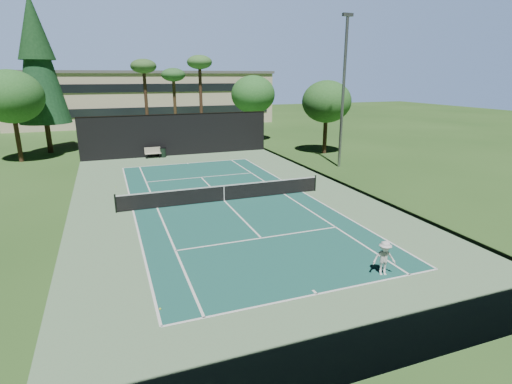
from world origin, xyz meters
The scene contains 22 objects.
ground centered at (0.00, 0.00, 0.00)m, with size 160.00×160.00×0.00m, color #2C541F.
apron_slab centered at (0.00, 0.00, 0.01)m, with size 18.00×32.00×0.01m, color #648C62.
court_surface centered at (0.00, 0.00, 0.01)m, with size 10.97×23.77×0.01m, color #1B574D.
court_lines centered at (0.00, 0.00, 0.02)m, with size 11.07×23.87×0.01m.
tennis_net centered at (0.00, 0.00, 0.56)m, with size 12.90×0.10×1.10m.
fence centered at (0.00, 0.06, 2.01)m, with size 18.04×32.05×4.03m.
player centered at (3.17, -11.46, 0.70)m, with size 0.91×0.52×1.41m, color silver.
tennis_ball_a centered at (-5.38, -10.90, 0.04)m, with size 0.08×0.08×0.08m, color #C0D931.
tennis_ball_b centered at (-1.42, 1.61, 0.04)m, with size 0.07×0.07×0.07m, color #CBD22F.
tennis_ball_c centered at (1.22, 2.54, 0.03)m, with size 0.06×0.06×0.06m, color #D2DD32.
tennis_ball_d centered at (-6.24, 5.71, 0.03)m, with size 0.06×0.06×0.06m, color #BAD530.
park_bench centered at (-2.55, 15.48, 0.55)m, with size 1.50×0.45×1.02m.
trash_bin centered at (-1.60, 15.50, 0.48)m, with size 0.56×0.56×0.95m.
pine_tree centered at (-12.00, 22.00, 9.55)m, with size 4.80×4.80×15.00m.
palm_a centered at (-2.00, 24.00, 8.19)m, with size 2.80×2.80×9.32m.
palm_b centered at (1.50, 26.00, 7.36)m, with size 2.80×2.80×8.42m.
palm_c centered at (4.00, 23.00, 8.60)m, with size 2.80×2.80×9.77m.
decid_tree_a centered at (10.00, 22.00, 5.42)m, with size 5.12×5.12×7.62m.
decid_tree_b centered at (14.00, 12.00, 5.08)m, with size 4.80×4.80×7.14m.
decid_tree_c centered at (-14.00, 18.00, 5.76)m, with size 5.44×5.44×8.09m.
campus_building centered at (0.00, 45.98, 4.21)m, with size 40.50×12.50×8.30m.
light_pole centered at (12.00, 6.00, 6.46)m, with size 0.90×0.25×12.22m.
Camera 1 is at (-6.48, -22.97, 7.51)m, focal length 28.00 mm.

